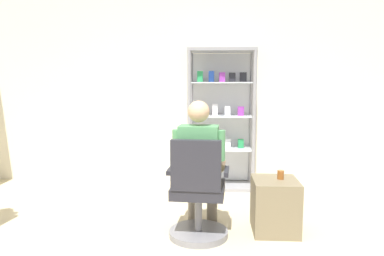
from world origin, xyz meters
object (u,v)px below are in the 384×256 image
display_cabinet_main (221,118)px  seated_shopkeeper (200,160)px  office_chair (198,198)px  storage_crate (275,205)px  tea_glass (281,175)px

display_cabinet_main → seated_shopkeeper: size_ratio=1.47×
office_chair → seated_shopkeeper: (0.01, 0.16, 0.32)m
storage_crate → display_cabinet_main: bearing=107.9°
seated_shopkeeper → storage_crate: (0.73, 0.06, -0.45)m
office_chair → seated_shopkeeper: 0.36m
office_chair → tea_glass: office_chair is taller
display_cabinet_main → tea_glass: 1.66m
display_cabinet_main → office_chair: 1.87m
storage_crate → tea_glass: size_ratio=5.97×
office_chair → storage_crate: bearing=16.8°
office_chair → tea_glass: size_ratio=11.07×
storage_crate → tea_glass: 0.31m
tea_glass → storage_crate: bearing=-154.0°
office_chair → seated_shopkeeper: bearing=85.9°
storage_crate → office_chair: bearing=-163.2°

